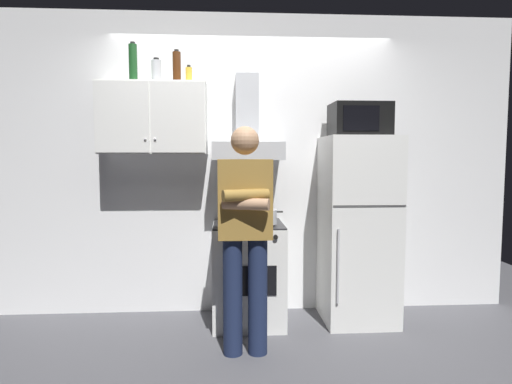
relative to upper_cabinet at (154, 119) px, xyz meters
name	(u,v)px	position (x,y,z in m)	size (l,w,h in m)	color
ground_plane	(256,333)	(0.85, -0.37, -1.75)	(7.00, 7.00, 0.00)	#4C4C51
back_wall_tiled	(252,165)	(0.85, 0.23, -0.40)	(4.80, 0.10, 2.70)	white
upper_cabinet	(154,119)	(0.00, 0.00, 0.00)	(0.90, 0.37, 0.60)	white
stove_oven	(248,273)	(0.80, -0.13, -1.32)	(0.60, 0.62, 0.87)	white
range_hood	(248,137)	(0.80, 0.00, -0.15)	(0.60, 0.44, 0.75)	#B7BABF
refrigerator	(358,229)	(1.75, -0.12, -0.95)	(0.60, 0.62, 1.60)	white
microwave	(359,120)	(1.75, -0.11, -0.01)	(0.48, 0.37, 0.28)	black
person_standing	(245,231)	(0.75, -0.73, -0.85)	(0.38, 0.33, 1.64)	#192342
cooking_pot	(265,217)	(0.93, -0.24, -0.82)	(0.30, 0.20, 0.12)	#B7BABF
bottle_wine_green	(133,63)	(-0.16, -0.01, 0.46)	(0.07, 0.07, 0.33)	#19471E
bottle_canister_steel	(156,72)	(0.02, 0.04, 0.40)	(0.08, 0.08, 0.22)	#B2B5BA
bottle_spice_jar	(189,75)	(0.30, 0.00, 0.37)	(0.06, 0.06, 0.15)	gold
bottle_rum_dark	(177,68)	(0.20, 0.03, 0.44)	(0.07, 0.07, 0.28)	#47230F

